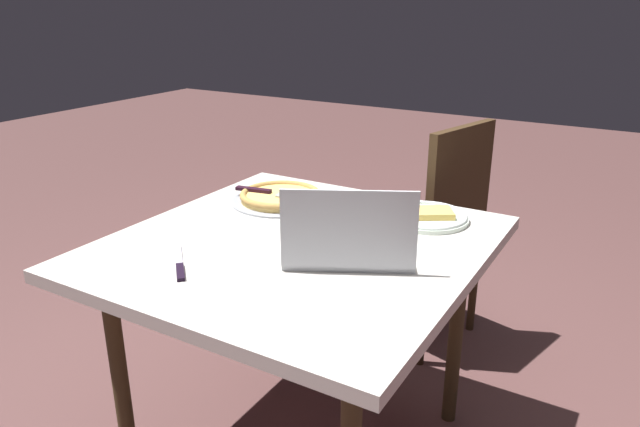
{
  "coord_description": "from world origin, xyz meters",
  "views": [
    {
      "loc": [
        1.35,
        0.87,
        1.42
      ],
      "look_at": [
        -0.02,
        0.07,
        0.83
      ],
      "focal_mm": 33.27,
      "sensor_mm": 36.0,
      "label": 1
    }
  ],
  "objects_px": {
    "dining_table": "(298,263)",
    "table_knife": "(180,266)",
    "chair_near": "(433,221)",
    "pizza_tray": "(280,197)",
    "pizza_plate": "(426,216)",
    "laptop": "(349,245)"
  },
  "relations": [
    {
      "from": "table_knife",
      "to": "chair_near",
      "type": "xyz_separation_m",
      "value": [
        -1.17,
        0.29,
        -0.2
      ]
    },
    {
      "from": "pizza_plate",
      "to": "table_knife",
      "type": "bearing_deg",
      "value": -33.12
    },
    {
      "from": "table_knife",
      "to": "pizza_tray",
      "type": "bearing_deg",
      "value": -173.15
    },
    {
      "from": "table_knife",
      "to": "chair_near",
      "type": "bearing_deg",
      "value": 166.21
    },
    {
      "from": "dining_table",
      "to": "chair_near",
      "type": "xyz_separation_m",
      "value": [
        -0.86,
        0.11,
        -0.13
      ]
    },
    {
      "from": "pizza_tray",
      "to": "dining_table",
      "type": "bearing_deg",
      "value": 42.2
    },
    {
      "from": "dining_table",
      "to": "laptop",
      "type": "bearing_deg",
      "value": 76.08
    },
    {
      "from": "table_knife",
      "to": "dining_table",
      "type": "bearing_deg",
      "value": 150.63
    },
    {
      "from": "pizza_plate",
      "to": "chair_near",
      "type": "distance_m",
      "value": 0.56
    },
    {
      "from": "table_knife",
      "to": "chair_near",
      "type": "distance_m",
      "value": 1.22
    },
    {
      "from": "laptop",
      "to": "dining_table",
      "type": "bearing_deg",
      "value": -103.92
    },
    {
      "from": "chair_near",
      "to": "table_knife",
      "type": "bearing_deg",
      "value": -13.79
    },
    {
      "from": "laptop",
      "to": "table_knife",
      "type": "xyz_separation_m",
      "value": [
        0.26,
        -0.37,
        -0.04
      ]
    },
    {
      "from": "laptop",
      "to": "table_knife",
      "type": "bearing_deg",
      "value": -54.52
    },
    {
      "from": "laptop",
      "to": "pizza_plate",
      "type": "xyz_separation_m",
      "value": [
        -0.4,
        0.07,
        -0.03
      ]
    },
    {
      "from": "pizza_plate",
      "to": "pizza_tray",
      "type": "bearing_deg",
      "value": -80.14
    },
    {
      "from": "chair_near",
      "to": "pizza_tray",
      "type": "bearing_deg",
      "value": -31.13
    },
    {
      "from": "laptop",
      "to": "table_knife",
      "type": "relative_size",
      "value": 2.34
    },
    {
      "from": "dining_table",
      "to": "pizza_plate",
      "type": "xyz_separation_m",
      "value": [
        -0.36,
        0.26,
        0.08
      ]
    },
    {
      "from": "dining_table",
      "to": "pizza_tray",
      "type": "xyz_separation_m",
      "value": [
        -0.27,
        -0.24,
        0.09
      ]
    },
    {
      "from": "dining_table",
      "to": "pizza_tray",
      "type": "height_order",
      "value": "pizza_tray"
    },
    {
      "from": "dining_table",
      "to": "table_knife",
      "type": "bearing_deg",
      "value": -29.37
    }
  ]
}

